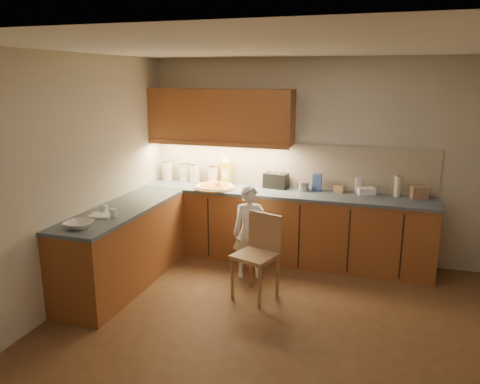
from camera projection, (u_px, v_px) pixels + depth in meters
The scene contains 24 objects.
room at pixel (285, 156), 4.14m from camera, with size 4.54×4.50×2.62m.
l_counter at pixel (232, 232), 5.86m from camera, with size 3.77×2.62×0.92m.
backsplash at pixel (289, 165), 6.19m from camera, with size 3.75×0.02×0.58m, color #B7A68E.
upper_cabinets at pixel (220, 116), 6.16m from camera, with size 1.95×0.36×0.73m.
pizza_on_board at pixel (215, 187), 6.16m from camera, with size 0.54×0.54×0.22m.
child at pixel (250, 232), 5.55m from camera, with size 0.41×0.27×1.12m, color white.
wooden_chair at pixel (259, 250), 5.06m from camera, with size 0.52×0.52×0.92m.
mixing_bowl at pixel (79, 225), 4.55m from camera, with size 0.27×0.27×0.07m, color white.
canister_a at pixel (167, 170), 6.61m from camera, with size 0.15×0.15×0.29m.
canister_b at pixel (185, 171), 6.58m from camera, with size 0.16×0.16×0.27m.
canister_c at pixel (195, 173), 6.49m from camera, with size 0.15×0.15×0.28m.
canister_d at pixel (213, 174), 6.44m from camera, with size 0.16×0.16×0.26m.
oil_jug at pixel (226, 172), 6.37m from camera, with size 0.14×0.11×0.37m.
toaster at pixel (276, 181), 6.17m from camera, with size 0.33×0.22×0.20m.
steel_pot at pixel (303, 186), 6.03m from camera, with size 0.16×0.16×0.12m.
blue_box at pixel (317, 182), 6.02m from camera, with size 0.11×0.08×0.22m, color #3653A2.
card_box_a at pixel (339, 189), 5.95m from camera, with size 0.13×0.09×0.09m, color #9C7C54.
white_bottle at pixel (358, 186), 5.91m from camera, with size 0.06×0.06×0.19m, color silver.
flat_pack at pixel (366, 191), 5.86m from camera, with size 0.21×0.15×0.09m, color white.
tall_jar at pixel (398, 186), 5.73m from camera, with size 0.08×0.08×0.26m.
card_box_b at pixel (419, 192), 5.66m from camera, with size 0.20×0.15×0.15m, color #A87D5A.
dough_cloth at pixel (102, 215), 4.94m from camera, with size 0.25×0.20×0.02m, color white.
spice_jar_a at pixel (105, 208), 5.09m from camera, with size 0.06×0.06×0.08m, color white.
spice_jar_b at pixel (113, 213), 4.91m from camera, with size 0.06×0.06×0.08m, color silver.
Camera 1 is at (0.87, -4.02, 2.36)m, focal length 35.00 mm.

